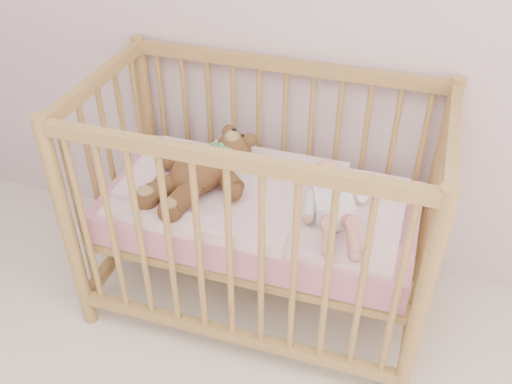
% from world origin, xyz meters
% --- Properties ---
extents(crib, '(1.36, 0.76, 1.00)m').
position_xyz_m(crib, '(-0.12, 1.60, 0.50)').
color(crib, '#A88347').
rests_on(crib, floor).
extents(mattress, '(1.22, 0.62, 0.13)m').
position_xyz_m(mattress, '(-0.12, 1.60, 0.49)').
color(mattress, pink).
rests_on(mattress, crib).
extents(blanket, '(1.10, 0.58, 0.06)m').
position_xyz_m(blanket, '(-0.12, 1.60, 0.56)').
color(blanket, '#F2A7B5').
rests_on(blanket, mattress).
extents(baby, '(0.42, 0.59, 0.13)m').
position_xyz_m(baby, '(0.17, 1.58, 0.64)').
color(baby, white).
rests_on(baby, blanket).
extents(teddy_bear, '(0.60, 0.70, 0.16)m').
position_xyz_m(teddy_bear, '(-0.36, 1.58, 0.65)').
color(teddy_bear, brown).
rests_on(teddy_bear, blanket).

